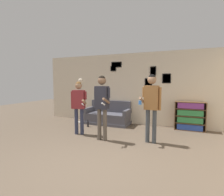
{
  "coord_description": "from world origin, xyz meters",
  "views": [
    {
      "loc": [
        1.61,
        -2.87,
        1.62
      ],
      "look_at": [
        -0.33,
        1.81,
        1.15
      ],
      "focal_mm": 28.0,
      "sensor_mm": 36.0,
      "label": 1
    }
  ],
  "objects_px": {
    "person_player_foreground_left": "(79,102)",
    "bookshelf": "(190,116)",
    "couch": "(108,116)",
    "floor_lamp": "(81,93)",
    "person_watcher_holding_cup": "(151,100)",
    "person_player_foreground_center": "(102,100)",
    "bottle_on_floor": "(88,124)"
  },
  "relations": [
    {
      "from": "couch",
      "to": "bottle_on_floor",
      "type": "xyz_separation_m",
      "value": [
        -0.47,
        -0.73,
        -0.19
      ]
    },
    {
      "from": "bookshelf",
      "to": "bottle_on_floor",
      "type": "bearing_deg",
      "value": -164.66
    },
    {
      "from": "couch",
      "to": "person_player_foreground_left",
      "type": "relative_size",
      "value": 1.05
    },
    {
      "from": "floor_lamp",
      "to": "bookshelf",
      "type": "bearing_deg",
      "value": 6.39
    },
    {
      "from": "couch",
      "to": "bottle_on_floor",
      "type": "height_order",
      "value": "couch"
    },
    {
      "from": "couch",
      "to": "floor_lamp",
      "type": "relative_size",
      "value": 0.97
    },
    {
      "from": "bookshelf",
      "to": "bottle_on_floor",
      "type": "distance_m",
      "value": 3.51
    },
    {
      "from": "person_player_foreground_left",
      "to": "bottle_on_floor",
      "type": "xyz_separation_m",
      "value": [
        -0.2,
        0.87,
        -0.9
      ]
    },
    {
      "from": "couch",
      "to": "person_watcher_holding_cup",
      "type": "height_order",
      "value": "person_watcher_holding_cup"
    },
    {
      "from": "person_player_foreground_left",
      "to": "bookshelf",
      "type": "bearing_deg",
      "value": 29.46
    },
    {
      "from": "floor_lamp",
      "to": "person_player_foreground_center",
      "type": "distance_m",
      "value": 2.31
    },
    {
      "from": "couch",
      "to": "person_player_foreground_center",
      "type": "xyz_separation_m",
      "value": [
        0.63,
        -1.82,
        0.82
      ]
    },
    {
      "from": "person_player_foreground_left",
      "to": "person_player_foreground_center",
      "type": "height_order",
      "value": "person_player_foreground_center"
    },
    {
      "from": "floor_lamp",
      "to": "bottle_on_floor",
      "type": "height_order",
      "value": "floor_lamp"
    },
    {
      "from": "person_player_foreground_left",
      "to": "person_player_foreground_center",
      "type": "relative_size",
      "value": 0.91
    },
    {
      "from": "person_player_foreground_left",
      "to": "person_watcher_holding_cup",
      "type": "distance_m",
      "value": 2.19
    },
    {
      "from": "couch",
      "to": "floor_lamp",
      "type": "height_order",
      "value": "floor_lamp"
    },
    {
      "from": "person_player_foreground_center",
      "to": "bottle_on_floor",
      "type": "bearing_deg",
      "value": 135.0
    },
    {
      "from": "person_player_foreground_left",
      "to": "couch",
      "type": "bearing_deg",
      "value": 80.32
    },
    {
      "from": "person_watcher_holding_cup",
      "to": "couch",
      "type": "bearing_deg",
      "value": 141.65
    },
    {
      "from": "floor_lamp",
      "to": "person_watcher_holding_cup",
      "type": "height_order",
      "value": "person_watcher_holding_cup"
    },
    {
      "from": "person_player_foreground_center",
      "to": "person_watcher_holding_cup",
      "type": "relative_size",
      "value": 0.99
    },
    {
      "from": "bookshelf",
      "to": "person_player_foreground_center",
      "type": "bearing_deg",
      "value": -138.32
    },
    {
      "from": "bookshelf",
      "to": "person_player_foreground_center",
      "type": "relative_size",
      "value": 0.54
    },
    {
      "from": "floor_lamp",
      "to": "bottle_on_floor",
      "type": "relative_size",
      "value": 6.93
    },
    {
      "from": "couch",
      "to": "person_player_foreground_center",
      "type": "height_order",
      "value": "person_player_foreground_center"
    },
    {
      "from": "bookshelf",
      "to": "person_player_foreground_left",
      "type": "relative_size",
      "value": 0.59
    },
    {
      "from": "couch",
      "to": "bookshelf",
      "type": "distance_m",
      "value": 2.91
    },
    {
      "from": "bookshelf",
      "to": "floor_lamp",
      "type": "height_order",
      "value": "floor_lamp"
    },
    {
      "from": "bookshelf",
      "to": "person_player_foreground_left",
      "type": "distance_m",
      "value": 3.68
    },
    {
      "from": "person_player_foreground_left",
      "to": "bottle_on_floor",
      "type": "relative_size",
      "value": 6.43
    },
    {
      "from": "bookshelf",
      "to": "person_watcher_holding_cup",
      "type": "relative_size",
      "value": 0.53
    }
  ]
}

